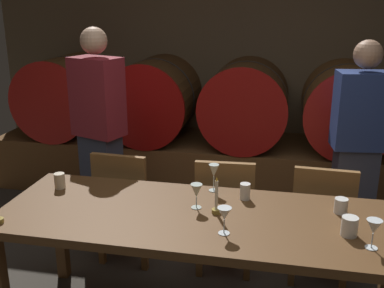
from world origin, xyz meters
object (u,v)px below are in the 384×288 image
chair_right (322,218)px  wine_glass_left (214,172)px  chair_left (126,201)px  guest_left (100,135)px  wine_barrel_left (155,99)px  chair_center (225,209)px  wine_glass_far_left (196,191)px  cup_far_left (60,181)px  wine_barrel_right (346,107)px  guest_right (357,150)px  candle_right (216,203)px  wine_barrel_center (246,103)px  wine_glass_center (224,215)px  cup_center_right (341,206)px  wine_glass_right (374,228)px  wine_barrel_far_left (68,95)px  dining_table (204,227)px  cup_center_left (245,191)px  cup_far_right (349,226)px

chair_right → wine_glass_left: 0.86m
chair_left → guest_left: size_ratio=0.51×
wine_barrel_left → chair_center: bearing=-57.9°
wine_glass_far_left → cup_far_left: 0.91m
wine_barrel_right → guest_right: 1.02m
wine_barrel_right → wine_glass_left: bearing=-118.4°
guest_left → candle_right: 1.45m
wine_barrel_center → wine_glass_center: bearing=-87.2°
wine_barrel_right → cup_center_right: size_ratio=10.79×
wine_barrel_center → wine_barrel_right: bearing=0.0°
guest_left → guest_right: (1.97, 0.13, -0.04)m
wine_glass_center → wine_glass_right: wine_glass_right is taller
wine_barrel_center → candle_right: (0.04, -2.11, -0.11)m
wine_barrel_far_left → wine_glass_far_left: bearing=-49.0°
wine_barrel_center → dining_table: bearing=-90.7°
chair_left → chair_center: size_ratio=1.00×
wine_barrel_far_left → cup_far_left: wine_barrel_far_left is taller
chair_right → guest_right: bearing=-116.0°
wine_barrel_far_left → chair_left: (1.15, -1.49, -0.45)m
dining_table → candle_right: size_ratio=10.54×
wine_barrel_left → cup_far_left: (-0.07, -1.95, -0.12)m
wine_barrel_right → chair_left: size_ratio=1.05×
cup_far_left → cup_center_left: 1.17m
dining_table → wine_barrel_center: bearing=89.3°
dining_table → candle_right: candle_right is taller
cup_far_left → wine_barrel_center: bearing=63.2°
cup_center_left → guest_left: bearing=148.9°
wine_barrel_center → candle_right: wine_barrel_center is taller
wine_barrel_far_left → wine_barrel_left: size_ratio=1.00×
wine_barrel_center → guest_left: bearing=-132.5°
chair_left → cup_far_left: (-0.26, -0.47, 0.32)m
wine_barrel_far_left → wine_glass_left: size_ratio=5.28×
wine_glass_left → wine_barrel_left: bearing=116.4°
chair_center → cup_center_right: 0.91m
chair_right → cup_far_right: 0.81m
candle_right → cup_center_left: (0.14, 0.22, -0.01)m
guest_left → wine_glass_center: size_ratio=11.74×
chair_right → wine_glass_left: (-0.70, -0.32, 0.40)m
cup_center_right → cup_far_right: cup_far_right is taller
wine_glass_far_left → wine_glass_center: bearing=-53.8°
guest_left → wine_glass_far_left: size_ratio=11.71×
chair_center → wine_glass_center: size_ratio=6.03×
candle_right → cup_far_right: (0.70, -0.11, -0.01)m
guest_left → cup_center_right: size_ratio=20.07×
candle_right → cup_far_left: (-1.03, 0.15, -0.01)m
wine_barrel_right → guest_left: guest_left is taller
candle_right → chair_left: bearing=141.0°
guest_right → chair_right: bearing=54.2°
chair_left → cup_center_left: 1.04m
chair_left → wine_glass_left: size_ratio=5.05×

